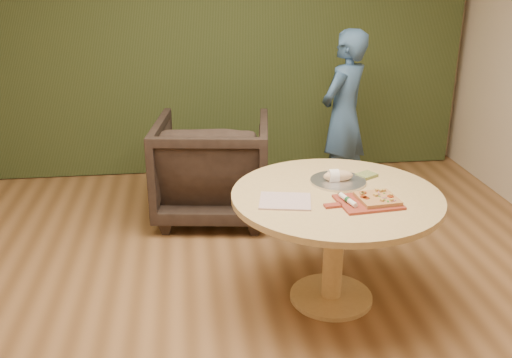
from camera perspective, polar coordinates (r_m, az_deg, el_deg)
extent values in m
cube|color=#906139|center=(3.53, 0.90, -15.37)|extent=(5.00, 6.00, 0.02)
cube|color=beige|center=(5.87, -3.23, 14.45)|extent=(5.00, 0.02, 2.80)
cube|color=#273216|center=(5.76, -3.15, 14.32)|extent=(4.80, 0.14, 2.78)
cylinder|color=tan|center=(3.86, 7.50, -11.55)|extent=(0.54, 0.54, 0.03)
cylinder|color=tan|center=(3.69, 7.75, -7.11)|extent=(0.13, 0.13, 0.68)
cylinder|color=tan|center=(3.52, 8.05, -1.73)|extent=(1.29, 1.29, 0.04)
cube|color=#963626|center=(3.40, 11.16, -2.28)|extent=(0.38, 0.32, 0.01)
cube|color=#963626|center=(3.32, 7.69, -2.65)|extent=(0.10, 0.06, 0.01)
cube|color=#B98248|center=(3.42, 12.04, -1.92)|extent=(0.24, 0.24, 0.02)
cylinder|color=maroon|center=(3.45, 10.65, -1.35)|extent=(0.04, 0.04, 0.00)
cylinder|color=maroon|center=(3.39, 10.71, -1.77)|extent=(0.04, 0.04, 0.00)
cylinder|color=maroon|center=(3.43, 13.30, -1.70)|extent=(0.04, 0.04, 0.00)
cylinder|color=maroon|center=(3.38, 10.97, -1.87)|extent=(0.04, 0.04, 0.00)
cube|color=tan|center=(3.43, 10.56, -1.40)|extent=(0.02, 0.02, 0.01)
cube|color=tan|center=(3.43, 10.63, -1.40)|extent=(0.02, 0.02, 0.01)
cube|color=tan|center=(3.50, 12.67, -1.10)|extent=(0.02, 0.02, 0.01)
cube|color=tan|center=(3.49, 12.00, -1.09)|extent=(0.02, 0.02, 0.01)
cube|color=tan|center=(3.37, 13.42, -2.05)|extent=(0.02, 0.02, 0.01)
cube|color=tan|center=(3.49, 12.34, -1.14)|extent=(0.03, 0.03, 0.01)
cube|color=tan|center=(3.42, 10.52, -1.47)|extent=(0.02, 0.02, 0.01)
cube|color=tan|center=(3.35, 12.48, -2.07)|extent=(0.03, 0.03, 0.01)
cube|color=tan|center=(3.44, 13.35, -1.56)|extent=(0.02, 0.02, 0.01)
cube|color=tan|center=(3.42, 11.87, -1.57)|extent=(0.03, 0.03, 0.01)
cube|color=#2C741F|center=(3.47, 12.70, -1.40)|extent=(0.01, 0.01, 0.00)
cube|color=#2C741F|center=(3.37, 12.77, -2.06)|extent=(0.01, 0.01, 0.00)
cube|color=#2C741F|center=(3.35, 13.08, -2.23)|extent=(0.01, 0.01, 0.00)
cube|color=#2C741F|center=(3.37, 11.22, -1.93)|extent=(0.01, 0.01, 0.00)
cube|color=#2C741F|center=(3.45, 12.20, -1.51)|extent=(0.01, 0.01, 0.00)
cube|color=#2C741F|center=(3.36, 13.06, -2.17)|extent=(0.01, 0.01, 0.00)
cube|color=#2C741F|center=(3.41, 12.24, -1.72)|extent=(0.01, 0.01, 0.00)
cube|color=#9E5779|center=(3.39, 10.82, -1.80)|extent=(0.03, 0.01, 0.00)
cube|color=#9E5779|center=(3.43, 12.13, -1.58)|extent=(0.03, 0.02, 0.00)
cube|color=#9E5779|center=(3.47, 12.16, -1.30)|extent=(0.01, 0.03, 0.00)
cube|color=#9E5779|center=(3.37, 13.64, -2.15)|extent=(0.03, 0.02, 0.00)
cube|color=#9E5779|center=(3.40, 12.70, -1.86)|extent=(0.03, 0.01, 0.00)
cylinder|color=white|center=(3.35, 9.18, -2.08)|extent=(0.07, 0.17, 0.03)
cylinder|color=#194C26|center=(3.35, 9.18, -2.08)|extent=(0.04, 0.03, 0.03)
cube|color=silver|center=(3.43, 8.38, -1.50)|extent=(0.02, 0.04, 0.00)
cube|color=white|center=(3.36, 2.94, -2.22)|extent=(0.34, 0.30, 0.01)
cylinder|color=silver|center=(3.69, 8.19, -0.26)|extent=(0.35, 0.35, 0.01)
cylinder|color=silver|center=(3.69, 8.20, -0.19)|extent=(0.36, 0.36, 0.02)
ellipsoid|color=#DEB887|center=(3.67, 8.23, 0.31)|extent=(0.19, 0.08, 0.07)
cylinder|color=white|center=(3.67, 7.77, 0.29)|extent=(0.06, 0.09, 0.09)
cube|color=#57662D|center=(3.81, 10.99, 0.38)|extent=(0.15, 0.15, 0.02)
imported|color=black|center=(4.82, -4.37, 1.63)|extent=(1.04, 0.99, 0.96)
imported|color=#35567F|center=(5.21, 8.75, 6.26)|extent=(0.66, 0.65, 1.53)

